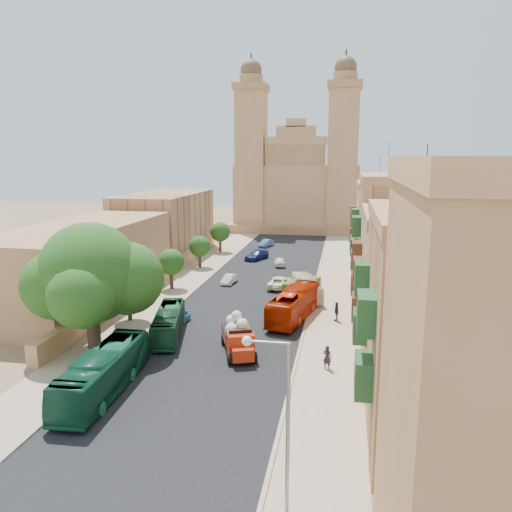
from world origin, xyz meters
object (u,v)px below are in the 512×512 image
(bus_green_north, at_px, (168,323))
(bus_cream_east, at_px, (307,288))
(street_tree_d, at_px, (220,232))
(olive_pickup, at_px, (302,290))
(bus_red_east, at_px, (294,304))
(car_cream, at_px, (280,282))
(car_blue_b, at_px, (266,243))
(pedestrian_a, at_px, (327,357))
(street_tree_a, at_px, (128,285))
(street_tree_c, at_px, (200,246))
(streetlamp, at_px, (277,404))
(bus_green_south, at_px, (103,372))
(ficus_tree, at_px, (91,277))
(street_tree_b, at_px, (171,262))
(church, at_px, (298,185))
(pedestrian_c, at_px, (336,312))
(car_dkblue, at_px, (257,255))
(car_white_b, at_px, (279,262))
(car_white_a, at_px, (229,279))
(car_blue_a, at_px, (178,318))
(red_truck, at_px, (238,336))

(bus_green_north, distance_m, bus_cream_east, 18.31)
(street_tree_d, distance_m, olive_pickup, 30.27)
(bus_red_east, distance_m, car_cream, 11.78)
(car_blue_b, bearing_deg, bus_cream_east, -52.96)
(street_tree_d, relative_size, pedestrian_a, 2.76)
(street_tree_a, xyz_separation_m, street_tree_c, (0.00, 24.00, -0.49))
(streetlamp, distance_m, bus_green_south, 16.36)
(ficus_tree, distance_m, bus_cream_east, 25.20)
(street_tree_d, bearing_deg, street_tree_b, -90.00)
(church, distance_m, pedestrian_c, 64.68)
(street_tree_d, height_order, car_dkblue, street_tree_d)
(car_white_b, relative_size, car_blue_b, 1.00)
(bus_red_east, height_order, car_white_a, bus_red_east)
(olive_pickup, xyz_separation_m, pedestrian_a, (3.50, -18.47, -0.14))
(street_tree_c, xyz_separation_m, car_blue_a, (5.00, -24.30, -2.48))
(street_tree_b, bearing_deg, church, 79.62)
(church, relative_size, olive_pickup, 6.33)
(street_tree_c, height_order, bus_cream_east, street_tree_c)
(red_truck, height_order, car_white_b, red_truck)
(car_blue_b, xyz_separation_m, pedestrian_c, (13.13, -39.23, 0.34))
(street_tree_a, relative_size, bus_green_south, 0.50)
(red_truck, bearing_deg, car_cream, 88.26)
(street_tree_b, bearing_deg, car_white_b, 53.38)
(church, relative_size, street_tree_a, 6.78)
(bus_green_north, bearing_deg, red_truck, -34.94)
(bus_green_south, distance_m, car_cream, 30.59)
(church, bearing_deg, car_cream, -86.89)
(red_truck, xyz_separation_m, pedestrian_c, (7.66, 9.62, -0.50))
(ficus_tree, relative_size, street_tree_b, 2.17)
(olive_pickup, bearing_deg, car_cream, 124.89)
(bus_green_north, xyz_separation_m, bus_cream_east, (11.09, 14.57, -0.07))
(bus_red_east, bearing_deg, olive_pickup, -80.10)
(street_tree_c, distance_m, pedestrian_c, 28.79)
(bus_green_north, height_order, pedestrian_c, bus_green_north)
(ficus_tree, xyz_separation_m, bus_cream_east, (15.75, 18.99, -5.13))
(street_tree_b, xyz_separation_m, streetlamp, (17.72, -36.00, 1.92))
(church, height_order, red_truck, church)
(street_tree_a, distance_m, streetlamp, 29.88)
(street_tree_c, height_order, car_white_b, street_tree_c)
(bus_cream_east, bearing_deg, pedestrian_c, 97.97)
(street_tree_b, distance_m, car_blue_a, 13.54)
(street_tree_c, xyz_separation_m, bus_green_north, (5.26, -27.57, -1.85))
(street_tree_a, xyz_separation_m, red_truck, (12.18, -6.36, -2.12))
(red_truck, bearing_deg, car_blue_a, 139.85)
(bus_green_north, xyz_separation_m, car_white_b, (5.89, 30.57, -0.60))
(car_white_b, bearing_deg, bus_green_north, 66.70)
(pedestrian_a, bearing_deg, street_tree_d, -42.99)
(ficus_tree, distance_m, car_cream, 26.40)
(ficus_tree, bearing_deg, car_white_a, 76.53)
(streetlamp, distance_m, olive_pickup, 34.64)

